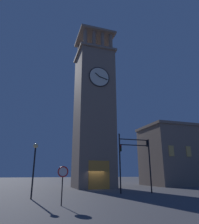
{
  "coord_description": "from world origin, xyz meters",
  "views": [
    {
      "loc": [
        8.93,
        29.61,
        2.17
      ],
      "look_at": [
        -1.51,
        -3.04,
        12.5
      ],
      "focal_mm": 32.79,
      "sensor_mm": 36.0,
      "label": 1
    }
  ],
  "objects_px": {
    "clocktower": "(94,112)",
    "no_horn_sign": "(63,175)",
    "adjacent_wing_building": "(188,156)",
    "street_lamp": "(34,159)",
    "traffic_signal_near": "(129,154)",
    "traffic_signal_mid": "(140,157)"
  },
  "relations": [
    {
      "from": "clocktower",
      "to": "no_horn_sign",
      "type": "xyz_separation_m",
      "value": [
        7.21,
        17.07,
        -10.26
      ]
    },
    {
      "from": "adjacent_wing_building",
      "to": "no_horn_sign",
      "type": "xyz_separation_m",
      "value": [
        27.64,
        18.95,
        -3.54
      ]
    },
    {
      "from": "street_lamp",
      "to": "no_horn_sign",
      "type": "bearing_deg",
      "value": 112.79
    },
    {
      "from": "clocktower",
      "to": "street_lamp",
      "type": "relative_size",
      "value": 6.11
    },
    {
      "from": "traffic_signal_near",
      "to": "clocktower",
      "type": "bearing_deg",
      "value": -81.34
    },
    {
      "from": "clocktower",
      "to": "no_horn_sign",
      "type": "distance_m",
      "value": 21.18
    },
    {
      "from": "traffic_signal_near",
      "to": "no_horn_sign",
      "type": "relative_size",
      "value": 2.53
    },
    {
      "from": "clocktower",
      "to": "traffic_signal_near",
      "type": "xyz_separation_m",
      "value": [
        -1.52,
        10.01,
        -7.93
      ]
    },
    {
      "from": "clocktower",
      "to": "traffic_signal_near",
      "type": "distance_m",
      "value": 12.86
    },
    {
      "from": "street_lamp",
      "to": "adjacent_wing_building",
      "type": "bearing_deg",
      "value": -154.52
    },
    {
      "from": "traffic_signal_mid",
      "to": "street_lamp",
      "type": "xyz_separation_m",
      "value": [
        12.12,
        1.94,
        -0.56
      ]
    },
    {
      "from": "street_lamp",
      "to": "no_horn_sign",
      "type": "xyz_separation_m",
      "value": [
        -2.02,
        4.81,
        -1.34
      ]
    },
    {
      "from": "traffic_signal_near",
      "to": "street_lamp",
      "type": "xyz_separation_m",
      "value": [
        10.76,
        2.25,
        -0.98
      ]
    },
    {
      "from": "clocktower",
      "to": "adjacent_wing_building",
      "type": "distance_m",
      "value": 21.59
    },
    {
      "from": "traffic_signal_near",
      "to": "street_lamp",
      "type": "distance_m",
      "value": 11.03
    },
    {
      "from": "traffic_signal_near",
      "to": "traffic_signal_mid",
      "type": "xyz_separation_m",
      "value": [
        -1.36,
        0.31,
        -0.42
      ]
    },
    {
      "from": "traffic_signal_mid",
      "to": "no_horn_sign",
      "type": "height_order",
      "value": "traffic_signal_mid"
    },
    {
      "from": "traffic_signal_near",
      "to": "traffic_signal_mid",
      "type": "distance_m",
      "value": 1.46
    },
    {
      "from": "traffic_signal_mid",
      "to": "no_horn_sign",
      "type": "xyz_separation_m",
      "value": [
        10.09,
        6.75,
        -1.91
      ]
    },
    {
      "from": "adjacent_wing_building",
      "to": "no_horn_sign",
      "type": "distance_m",
      "value": 33.7
    },
    {
      "from": "traffic_signal_mid",
      "to": "street_lamp",
      "type": "relative_size",
      "value": 1.27
    },
    {
      "from": "adjacent_wing_building",
      "to": "street_lamp",
      "type": "distance_m",
      "value": 32.93
    }
  ]
}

